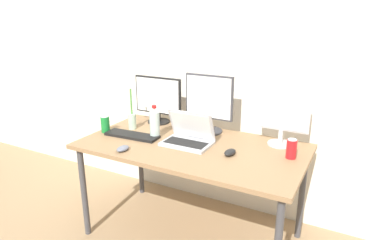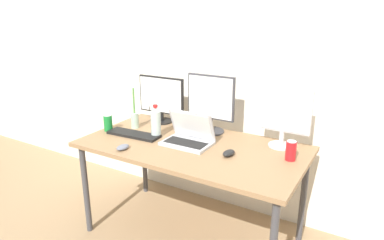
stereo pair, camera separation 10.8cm
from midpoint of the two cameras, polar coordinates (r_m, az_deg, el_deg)
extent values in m
plane|color=#9E7F5B|center=(2.75, 1.19, -18.56)|extent=(16.00, 16.00, 0.00)
cube|color=silver|center=(2.77, 7.47, 10.75)|extent=(7.00, 0.08, 2.60)
cylinder|color=#424247|center=(2.71, -16.18, -11.05)|extent=(0.04, 0.04, 0.71)
cylinder|color=#424247|center=(3.18, -6.99, -6.05)|extent=(0.04, 0.04, 0.71)
cylinder|color=#424247|center=(2.65, 19.19, -12.14)|extent=(0.04, 0.04, 0.71)
cube|color=#93704C|center=(2.40, 1.30, -4.45)|extent=(1.55, 0.83, 0.03)
cylinder|color=black|center=(2.88, -3.95, -0.18)|extent=(0.18, 0.18, 0.01)
cylinder|color=black|center=(2.87, -3.97, 0.56)|extent=(0.03, 0.03, 0.07)
cube|color=black|center=(2.82, -4.05, 4.16)|extent=(0.42, 0.02, 0.30)
cube|color=white|center=(2.81, -4.20, 4.11)|extent=(0.40, 0.01, 0.28)
cylinder|color=#38383D|center=(2.64, 4.24, -1.88)|extent=(0.21, 0.21, 0.01)
cylinder|color=#38383D|center=(2.62, 4.27, -0.76)|extent=(0.03, 0.03, 0.10)
cube|color=#38383D|center=(2.56, 4.38, 3.81)|extent=(0.38, 0.02, 0.33)
cube|color=white|center=(2.55, 4.25, 3.75)|extent=(0.36, 0.01, 0.31)
cylinder|color=silver|center=(2.45, 15.82, -4.12)|extent=(0.17, 0.17, 0.01)
cylinder|color=silver|center=(2.43, 15.93, -2.92)|extent=(0.03, 0.03, 0.10)
cube|color=silver|center=(2.37, 16.33, 1.56)|extent=(0.37, 0.02, 0.30)
cube|color=silver|center=(2.36, 16.25, 1.49)|extent=(0.34, 0.01, 0.28)
cube|color=#B7B7BC|center=(2.38, 0.45, -3.92)|extent=(0.34, 0.23, 0.02)
cube|color=black|center=(2.37, 0.25, -3.79)|extent=(0.30, 0.12, 0.00)
cube|color=#B7B7BC|center=(2.40, 1.30, -0.84)|extent=(0.34, 0.09, 0.21)
cube|color=white|center=(2.40, 1.23, -0.94)|extent=(0.30, 0.08, 0.19)
cube|color=black|center=(2.58, -8.51, -2.39)|extent=(0.42, 0.15, 0.02)
ellipsoid|color=black|center=(2.22, 7.55, -5.50)|extent=(0.08, 0.11, 0.04)
ellipsoid|color=slate|center=(2.34, -10.17, -4.50)|extent=(0.07, 0.10, 0.03)
cylinder|color=silver|center=(2.51, -4.78, -0.69)|extent=(0.07, 0.07, 0.20)
cone|color=silver|center=(2.48, -4.85, 1.78)|extent=(0.07, 0.07, 0.03)
cylinder|color=red|center=(2.47, -4.86, 2.33)|extent=(0.03, 0.03, 0.02)
cylinder|color=red|center=(2.23, 17.51, -4.94)|extent=(0.07, 0.07, 0.12)
cylinder|color=silver|center=(2.21, 17.66, -3.43)|extent=(0.06, 0.06, 0.00)
cylinder|color=#197F33|center=(2.71, -12.71, -0.52)|extent=(0.07, 0.07, 0.12)
cylinder|color=silver|center=(2.69, -12.80, 0.75)|extent=(0.06, 0.06, 0.00)
cylinder|color=#B2D1B7|center=(2.73, -8.39, -0.09)|extent=(0.06, 0.06, 0.12)
cylinder|color=#519342|center=(2.69, -8.55, 3.19)|extent=(0.01, 0.01, 0.20)
camera|label=1|loc=(0.05, -88.67, 0.43)|focal=32.00mm
camera|label=2|loc=(0.05, 91.33, -0.43)|focal=32.00mm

